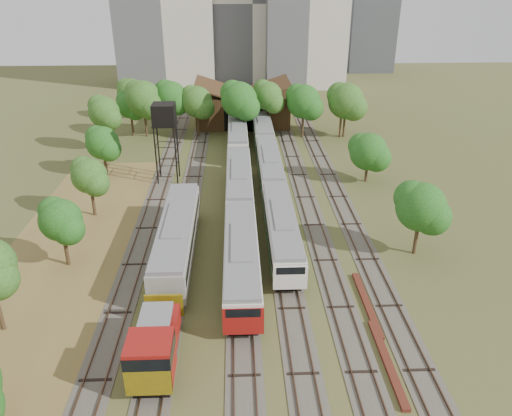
{
  "coord_description": "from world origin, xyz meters",
  "views": [
    {
      "loc": [
        -2.29,
        -29.64,
        24.85
      ],
      "look_at": [
        -0.33,
        17.08,
        2.5
      ],
      "focal_mm": 35.0,
      "sensor_mm": 36.0,
      "label": 1
    }
  ],
  "objects_px": {
    "railcar_red_set": "(240,215)",
    "shunter_locomotive": "(155,348)",
    "railcar_green_set": "(269,166)",
    "water_tower": "(164,116)"
  },
  "relations": [
    {
      "from": "shunter_locomotive",
      "to": "water_tower",
      "type": "bearing_deg",
      "value": 95.18
    },
    {
      "from": "railcar_red_set",
      "to": "shunter_locomotive",
      "type": "bearing_deg",
      "value": -107.0
    },
    {
      "from": "shunter_locomotive",
      "to": "water_tower",
      "type": "height_order",
      "value": "water_tower"
    },
    {
      "from": "railcar_green_set",
      "to": "shunter_locomotive",
      "type": "height_order",
      "value": "shunter_locomotive"
    },
    {
      "from": "railcar_red_set",
      "to": "shunter_locomotive",
      "type": "distance_m",
      "value": 20.52
    },
    {
      "from": "railcar_red_set",
      "to": "water_tower",
      "type": "relative_size",
      "value": 3.43
    },
    {
      "from": "railcar_green_set",
      "to": "shunter_locomotive",
      "type": "xyz_separation_m",
      "value": [
        -10.0,
        -33.96,
        0.0
      ]
    },
    {
      "from": "railcar_green_set",
      "to": "water_tower",
      "type": "bearing_deg",
      "value": 177.74
    },
    {
      "from": "railcar_red_set",
      "to": "shunter_locomotive",
      "type": "height_order",
      "value": "shunter_locomotive"
    },
    {
      "from": "shunter_locomotive",
      "to": "railcar_red_set",
      "type": "bearing_deg",
      "value": 73.0
    }
  ]
}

